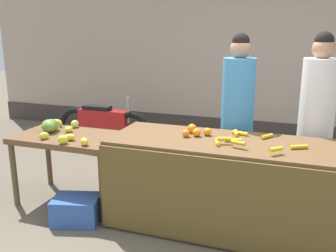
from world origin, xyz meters
The scene contains 12 objects.
ground_plane centered at (0.00, 0.00, 0.00)m, with size 24.00×24.00×0.00m, color #665B4C.
market_wall_back centered at (0.00, 3.04, 1.70)m, with size 9.78×0.23×3.46m.
fruit_stall_counter centered at (0.33, -0.01, 0.43)m, with size 2.22×0.81×0.86m.
side_table_wooden centered at (-1.37, 0.00, 0.66)m, with size 1.15×0.68×0.76m.
banana_bunch_pile centered at (0.48, 0.01, 0.89)m, with size 0.79×0.62×0.07m.
orange_pile centered at (-0.02, 0.09, 0.90)m, with size 0.25×0.24×0.09m.
mango_papaya_pile centered at (-1.58, 0.03, 0.81)m, with size 0.83×0.69×0.14m.
vendor_woman_blue_shirt centered at (0.29, 0.64, 0.91)m, with size 0.34×0.34×1.81m.
vendor_woman_white_shirt centered at (1.07, 0.64, 0.92)m, with size 0.34×0.34×1.83m.
parked_motorcycle centered at (-1.92, 1.68, 0.40)m, with size 1.60×0.18×0.88m.
produce_crate centered at (-1.08, -0.40, 0.13)m, with size 0.44×0.32×0.26m, color #3359A5.
produce_sack centered at (-0.55, 0.82, 0.28)m, with size 0.36×0.30×0.55m, color tan.
Camera 1 is at (0.85, -3.19, 1.84)m, focal length 39.32 mm.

